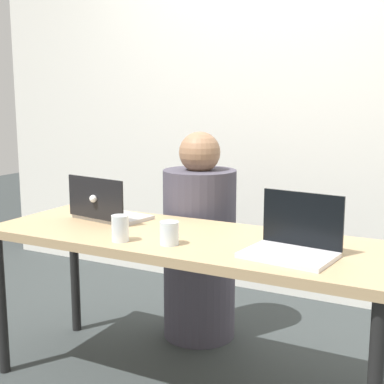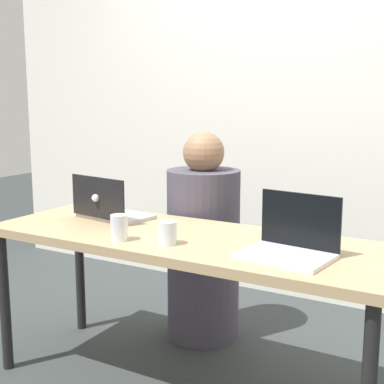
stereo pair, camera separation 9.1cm
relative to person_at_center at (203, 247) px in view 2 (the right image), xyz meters
name	(u,v)px [view 2 (the right image)]	position (x,y,z in m)	size (l,w,h in m)	color
back_wall	(296,93)	(0.20, 0.85, 0.83)	(4.65, 0.10, 2.65)	white
desk	(185,250)	(0.20, -0.54, 0.15)	(1.79, 0.63, 0.71)	tan
person_at_center	(203,247)	(0.00, 0.00, 0.00)	(0.42, 0.42, 1.12)	#474350
laptop_back_left	(109,209)	(-0.28, -0.44, 0.26)	(0.39, 0.28, 0.21)	#B7B2B2
laptop_front_right	(290,243)	(0.70, -0.60, 0.26)	(0.35, 0.29, 0.23)	silver
water_glass_left	(119,229)	(0.01, -0.74, 0.26)	(0.07, 0.07, 0.11)	white
water_glass_center	(167,234)	(0.21, -0.69, 0.26)	(0.08, 0.08, 0.09)	silver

